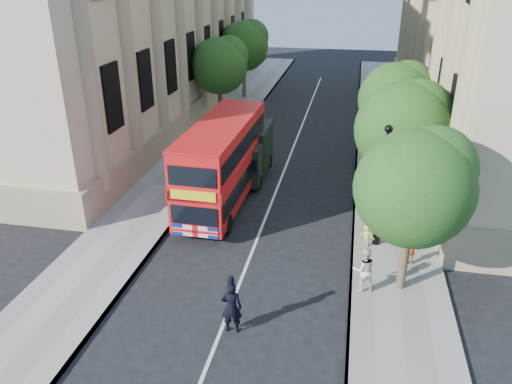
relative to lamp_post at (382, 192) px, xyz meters
The scene contains 15 objects.
ground 8.20m from the lamp_post, 129.81° to the right, with size 120.00×120.00×0.00m, color black.
pavement_right 4.75m from the lamp_post, 79.38° to the left, with size 3.50×80.00×0.12m, color gray.
pavement_left 11.73m from the lamp_post, 159.59° to the left, with size 3.50×80.00×0.12m, color gray.
tree_right_near 3.54m from the lamp_post, 74.15° to the right, with size 4.00×4.00×6.08m.
tree_right_mid 3.70m from the lamp_post, 74.48° to the left, with size 4.20×4.20×6.37m.
tree_right_far 9.25m from the lamp_post, 84.67° to the left, with size 4.00×4.00×6.15m.
tree_left_far 19.52m from the lamp_post, 124.35° to the left, with size 4.00×4.00×6.30m.
tree_left_back 26.51m from the lamp_post, 114.51° to the left, with size 4.20×4.20×6.65m.
lamp_post is the anchor object (origin of this frame).
double_decker_bus 7.89m from the lamp_post, 158.60° to the left, with size 2.50×8.74×4.01m.
box_van 9.38m from the lamp_post, 136.94° to the left, with size 1.98×4.76×2.71m.
police_constable 8.04m from the lamp_post, 126.16° to the right, with size 0.67×0.44×1.83m, color black.
woman_pedestrian 3.80m from the lamp_post, 99.34° to the right, with size 0.82×0.64×1.69m, color silver.
child_a 2.60m from the lamp_post, 46.22° to the right, with size 0.64×0.27×1.09m, color orange.
child_b 1.96m from the lamp_post, 148.22° to the right, with size 0.63×0.36×0.98m, color #E4D04D.
Camera 1 is at (3.62, -12.78, 10.78)m, focal length 35.00 mm.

